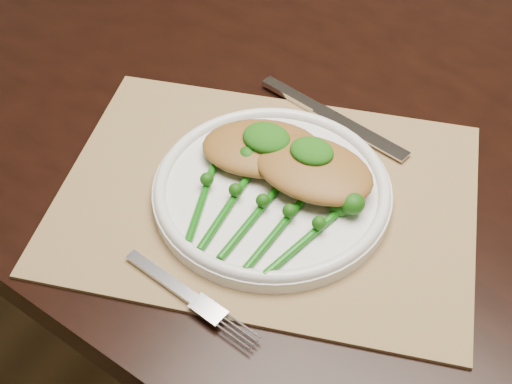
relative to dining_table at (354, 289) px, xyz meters
The scene contains 11 objects.
floor 0.42m from the dining_table, 132.35° to the left, with size 4.00×4.00×0.00m, color brown.
dining_table is the anchor object (origin of this frame).
placemat 0.43m from the dining_table, 107.00° to the right, with size 0.45×0.33×0.00m, color olive.
dinner_plate 0.44m from the dining_table, 105.38° to the right, with size 0.26×0.26×0.02m.
knife 0.39m from the dining_table, 149.53° to the right, with size 0.21×0.06×0.01m.
fork 0.52m from the dining_table, 97.74° to the right, with size 0.17×0.04×0.01m.
chicken_fillet_left 0.44m from the dining_table, 118.54° to the right, with size 0.13×0.09×0.03m, color olive.
chicken_fillet_right 0.44m from the dining_table, 96.83° to the right, with size 0.14×0.09×0.03m, color olive.
pesto_dollop_left 0.46m from the dining_table, 117.49° to the right, with size 0.05×0.05×0.02m, color #10460A.
pesto_dollop_right 0.46m from the dining_table, 99.59° to the right, with size 0.05×0.04×0.02m, color #10460A.
broccolini_bundle 0.47m from the dining_table, 101.07° to the right, with size 0.15×0.17×0.04m.
Camera 1 is at (0.32, -0.81, 1.33)m, focal length 50.00 mm.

